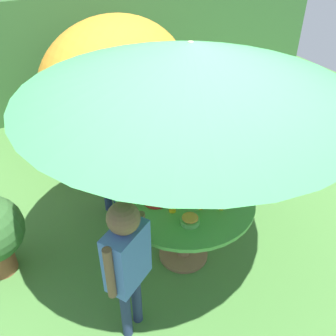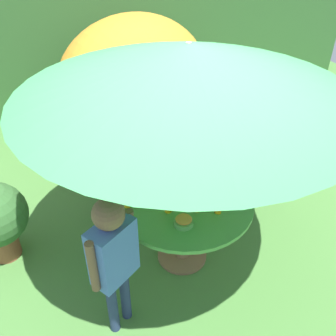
{
  "view_description": "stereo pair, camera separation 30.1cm",
  "coord_description": "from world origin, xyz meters",
  "px_view_note": "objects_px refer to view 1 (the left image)",
  "views": [
    {
      "loc": [
        -1.25,
        -2.12,
        2.75
      ],
      "look_at": [
        -0.08,
        0.16,
        0.94
      ],
      "focal_mm": 40.21,
      "sensor_mm": 36.0,
      "label": 1
    },
    {
      "loc": [
        -0.97,
        -2.24,
        2.75
      ],
      "look_at": [
        -0.08,
        0.16,
        0.94
      ],
      "focal_mm": 40.21,
      "sensor_mm": 36.0,
      "label": 2
    }
  ],
  "objects_px": {
    "plate_far_left": "(155,200)",
    "juice_bottle_front_edge": "(201,203)",
    "plate_back_edge": "(209,174)",
    "juice_bottle_near_right": "(130,204)",
    "child_in_blue_shirt": "(127,257)",
    "plate_near_left": "(226,195)",
    "dome_tent": "(117,86)",
    "child_in_grey_shirt": "(107,144)",
    "juice_bottle_center_front": "(158,167)",
    "garden_table": "(185,210)",
    "snack_bowl": "(190,220)",
    "patio_umbrella": "(190,68)",
    "juice_bottle_center_back": "(172,205)",
    "juice_bottle_mid_right": "(222,204)",
    "cup_near": "(237,182)",
    "plate_far_right": "(168,181)",
    "juice_bottle_mid_left": "(204,182)",
    "wooden_chair": "(223,142)"
  },
  "relations": [
    {
      "from": "child_in_grey_shirt",
      "to": "plate_far_left",
      "type": "height_order",
      "value": "child_in_grey_shirt"
    },
    {
      "from": "dome_tent",
      "to": "juice_bottle_near_right",
      "type": "xyz_separation_m",
      "value": [
        -0.69,
        -2.12,
        -0.08
      ]
    },
    {
      "from": "plate_near_left",
      "to": "juice_bottle_center_back",
      "type": "xyz_separation_m",
      "value": [
        -0.5,
        0.04,
        0.05
      ]
    },
    {
      "from": "child_in_blue_shirt",
      "to": "plate_back_edge",
      "type": "distance_m",
      "value": 1.25
    },
    {
      "from": "snack_bowl",
      "to": "juice_bottle_mid_right",
      "type": "height_order",
      "value": "juice_bottle_mid_right"
    },
    {
      "from": "plate_back_edge",
      "to": "juice_bottle_near_right",
      "type": "relative_size",
      "value": 2.1
    },
    {
      "from": "child_in_grey_shirt",
      "to": "snack_bowl",
      "type": "bearing_deg",
      "value": -10.7
    },
    {
      "from": "juice_bottle_center_front",
      "to": "garden_table",
      "type": "bearing_deg",
      "value": -84.52
    },
    {
      "from": "juice_bottle_mid_right",
      "to": "plate_near_left",
      "type": "bearing_deg",
      "value": 42.09
    },
    {
      "from": "garden_table",
      "to": "snack_bowl",
      "type": "height_order",
      "value": "snack_bowl"
    },
    {
      "from": "plate_far_left",
      "to": "juice_bottle_front_edge",
      "type": "height_order",
      "value": "juice_bottle_front_edge"
    },
    {
      "from": "juice_bottle_near_right",
      "to": "patio_umbrella",
      "type": "bearing_deg",
      "value": -8.44
    },
    {
      "from": "patio_umbrella",
      "to": "wooden_chair",
      "type": "relative_size",
      "value": 2.41
    },
    {
      "from": "child_in_grey_shirt",
      "to": "plate_back_edge",
      "type": "xyz_separation_m",
      "value": [
        0.73,
        -0.7,
        -0.14
      ]
    },
    {
      "from": "garden_table",
      "to": "plate_near_left",
      "type": "xyz_separation_m",
      "value": [
        0.32,
        -0.14,
        0.15
      ]
    },
    {
      "from": "plate_far_left",
      "to": "juice_bottle_center_front",
      "type": "bearing_deg",
      "value": 61.29
    },
    {
      "from": "plate_far_left",
      "to": "juice_bottle_front_edge",
      "type": "distance_m",
      "value": 0.38
    },
    {
      "from": "plate_back_edge",
      "to": "cup_near",
      "type": "relative_size",
      "value": 3.97
    },
    {
      "from": "child_in_grey_shirt",
      "to": "snack_bowl",
      "type": "relative_size",
      "value": 8.88
    },
    {
      "from": "juice_bottle_front_edge",
      "to": "juice_bottle_mid_left",
      "type": "bearing_deg",
      "value": 53.41
    },
    {
      "from": "juice_bottle_center_back",
      "to": "juice_bottle_mid_right",
      "type": "height_order",
      "value": "juice_bottle_center_back"
    },
    {
      "from": "garden_table",
      "to": "patio_umbrella",
      "type": "relative_size",
      "value": 0.48
    },
    {
      "from": "plate_back_edge",
      "to": "juice_bottle_mid_right",
      "type": "height_order",
      "value": "juice_bottle_mid_right"
    },
    {
      "from": "child_in_grey_shirt",
      "to": "plate_far_right",
      "type": "xyz_separation_m",
      "value": [
        0.34,
        -0.62,
        -0.14
      ]
    },
    {
      "from": "dome_tent",
      "to": "juice_bottle_center_back",
      "type": "bearing_deg",
      "value": -110.66
    },
    {
      "from": "child_in_blue_shirt",
      "to": "juice_bottle_mid_right",
      "type": "height_order",
      "value": "child_in_blue_shirt"
    },
    {
      "from": "child_in_blue_shirt",
      "to": "juice_bottle_center_back",
      "type": "height_order",
      "value": "child_in_blue_shirt"
    },
    {
      "from": "child_in_blue_shirt",
      "to": "plate_back_edge",
      "type": "xyz_separation_m",
      "value": [
        1.07,
        0.65,
        -0.09
      ]
    },
    {
      "from": "juice_bottle_near_right",
      "to": "plate_near_left",
      "type": "bearing_deg",
      "value": -14.64
    },
    {
      "from": "patio_umbrella",
      "to": "juice_bottle_mid_right",
      "type": "relative_size",
      "value": 22.18
    },
    {
      "from": "juice_bottle_mid_right",
      "to": "cup_near",
      "type": "bearing_deg",
      "value": 33.94
    },
    {
      "from": "child_in_grey_shirt",
      "to": "juice_bottle_center_front",
      "type": "relative_size",
      "value": 11.44
    },
    {
      "from": "child_in_blue_shirt",
      "to": "juice_bottle_mid_left",
      "type": "relative_size",
      "value": 9.63
    },
    {
      "from": "juice_bottle_center_front",
      "to": "juice_bottle_mid_right",
      "type": "bearing_deg",
      "value": -71.24
    },
    {
      "from": "plate_back_edge",
      "to": "cup_near",
      "type": "bearing_deg",
      "value": -61.09
    },
    {
      "from": "juice_bottle_mid_right",
      "to": "juice_bottle_front_edge",
      "type": "relative_size",
      "value": 0.99
    },
    {
      "from": "child_in_blue_shirt",
      "to": "cup_near",
      "type": "xyz_separation_m",
      "value": [
        1.2,
        0.41,
        -0.07
      ]
    },
    {
      "from": "juice_bottle_near_right",
      "to": "cup_near",
      "type": "relative_size",
      "value": 1.89
    },
    {
      "from": "plate_far_right",
      "to": "juice_bottle_center_back",
      "type": "bearing_deg",
      "value": -111.38
    },
    {
      "from": "dome_tent",
      "to": "juice_bottle_front_edge",
      "type": "relative_size",
      "value": 21.47
    },
    {
      "from": "wooden_chair",
      "to": "juice_bottle_center_front",
      "type": "height_order",
      "value": "wooden_chair"
    },
    {
      "from": "snack_bowl",
      "to": "juice_bottle_front_edge",
      "type": "bearing_deg",
      "value": 34.05
    },
    {
      "from": "plate_far_right",
      "to": "juice_bottle_near_right",
      "type": "height_order",
      "value": "juice_bottle_near_right"
    },
    {
      "from": "child_in_blue_shirt",
      "to": "plate_near_left",
      "type": "xyz_separation_m",
      "value": [
        1.03,
        0.33,
        -0.09
      ]
    },
    {
      "from": "juice_bottle_center_front",
      "to": "cup_near",
      "type": "bearing_deg",
      "value": -43.13
    },
    {
      "from": "juice_bottle_center_front",
      "to": "cup_near",
      "type": "relative_size",
      "value": 1.81
    },
    {
      "from": "plate_near_left",
      "to": "cup_near",
      "type": "height_order",
      "value": "cup_near"
    },
    {
      "from": "plate_far_left",
      "to": "cup_near",
      "type": "height_order",
      "value": "cup_near"
    },
    {
      "from": "plate_far_right",
      "to": "plate_back_edge",
      "type": "height_order",
      "value": "same"
    },
    {
      "from": "wooden_chair",
      "to": "juice_bottle_mid_left",
      "type": "distance_m",
      "value": 1.06
    }
  ]
}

